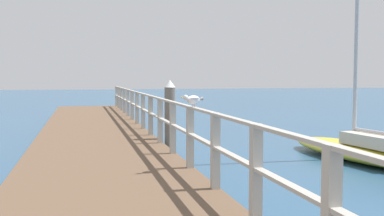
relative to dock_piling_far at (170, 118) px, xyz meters
The scene contains 5 objects.
pier_deck 2.24m from the dock_piling_far, 154.47° to the left, with size 3.18×27.49×0.50m, color brown.
pier_railing 0.99m from the dock_piling_far, 112.82° to the left, with size 0.12×26.01×1.12m.
dock_piling_far is the anchor object (origin of this frame).
seagull_foreground 4.28m from the dock_piling_far, 95.27° to the right, with size 0.44×0.26×0.21m.
boat_1 5.01m from the dock_piling_far, 19.23° to the right, with size 2.22×5.33×7.12m.
Camera 1 is at (-0.39, 0.80, 2.14)m, focal length 43.60 mm.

